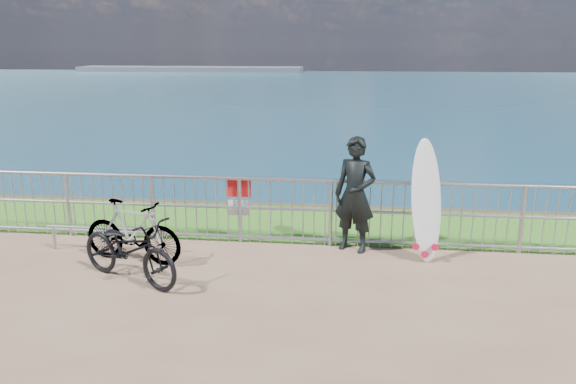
# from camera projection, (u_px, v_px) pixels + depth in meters

# --- Properties ---
(grass_strip) EXTENTS (120.00, 120.00, 0.00)m
(grass_strip) POSITION_uv_depth(u_px,v_px,m) (279.00, 222.00, 10.43)
(grass_strip) COLOR #316F1E
(grass_strip) RESTS_ON ground
(seascape) EXTENTS (260.00, 260.00, 5.00)m
(seascape) POSITION_uv_depth(u_px,v_px,m) (191.00, 72.00, 155.44)
(seascape) COLOR brown
(seascape) RESTS_ON ground
(railing) EXTENTS (10.06, 0.10, 1.13)m
(railing) POSITION_uv_depth(u_px,v_px,m) (271.00, 210.00, 9.23)
(railing) COLOR #97999F
(railing) RESTS_ON ground
(surfer) EXTENTS (0.79, 0.66, 1.84)m
(surfer) POSITION_uv_depth(u_px,v_px,m) (355.00, 195.00, 8.84)
(surfer) COLOR black
(surfer) RESTS_ON ground
(surfboard) EXTENTS (0.60, 0.57, 1.87)m
(surfboard) POSITION_uv_depth(u_px,v_px,m) (426.00, 205.00, 8.49)
(surfboard) COLOR silver
(surfboard) RESTS_ON ground
(bicycle_near) EXTENTS (1.89, 1.37, 0.95)m
(bicycle_near) POSITION_uv_depth(u_px,v_px,m) (129.00, 249.00, 7.76)
(bicycle_near) COLOR black
(bicycle_near) RESTS_ON ground
(bicycle_far) EXTENTS (1.68, 0.76, 0.97)m
(bicycle_far) POSITION_uv_depth(u_px,v_px,m) (132.00, 231.00, 8.46)
(bicycle_far) COLOR black
(bicycle_far) RESTS_ON ground
(bike_rack) EXTENTS (2.00, 0.05, 0.41)m
(bike_rack) POSITION_uv_depth(u_px,v_px,m) (107.00, 231.00, 8.92)
(bike_rack) COLOR #97999F
(bike_rack) RESTS_ON ground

